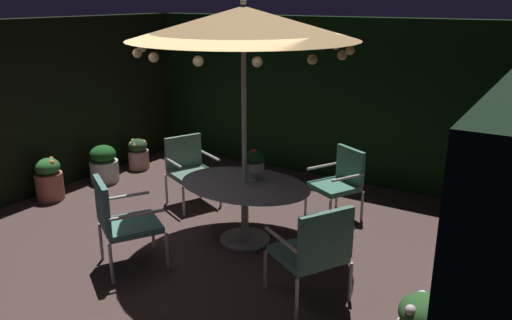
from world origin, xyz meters
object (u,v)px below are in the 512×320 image
potted_plant_back_right (489,192)px  potted_plant_front_corner (138,154)px  patio_dining_table (245,195)px  patio_umbrella (243,23)px  centerpiece_planter (254,162)px  patio_chair_east (121,218)px  potted_plant_back_left (459,262)px  patio_chair_northeast (189,166)px  potted_plant_right_near (49,179)px  patio_chair_north (340,179)px  patio_chair_southeast (315,248)px  potted_plant_left_near (104,164)px

potted_plant_back_right → potted_plant_front_corner: (-5.53, -0.86, -0.14)m
patio_dining_table → patio_umbrella: size_ratio=0.58×
centerpiece_planter → potted_plant_front_corner: (-3.11, 1.18, -0.71)m
patio_dining_table → patio_chair_east: patio_chair_east is taller
patio_umbrella → patio_chair_east: size_ratio=2.74×
potted_plant_back_left → potted_plant_front_corner: 5.63m
patio_umbrella → potted_plant_front_corner: (-3.09, 1.35, -2.33)m
patio_chair_northeast → potted_plant_right_near: bearing=-151.7°
patio_chair_north → potted_plant_front_corner: (-3.78, 0.05, -0.27)m
centerpiece_planter → patio_chair_northeast: 1.49m
patio_dining_table → potted_plant_front_corner: patio_dining_table is taller
patio_chair_southeast → potted_plant_front_corner: (-4.37, 2.09, -0.30)m
potted_plant_right_near → potted_plant_back_left: bearing=6.9°
patio_dining_table → patio_chair_east: bearing=-121.7°
patio_umbrella → patio_chair_east: patio_umbrella is taller
potted_plant_left_near → potted_plant_front_corner: bearing=90.4°
centerpiece_planter → potted_plant_back_left: (2.42, 0.12, -0.71)m
patio_chair_north → centerpiece_planter: bearing=-120.8°
patio_umbrella → patio_chair_north: patio_umbrella is taller
potted_plant_back_left → potted_plant_front_corner: (-5.53, 1.06, -0.00)m
patio_dining_table → potted_plant_back_right: bearing=42.2°
patio_chair_east → potted_plant_right_near: bearing=160.1°
patio_chair_north → potted_plant_back_left: patio_chair_north is taller
patio_chair_east → potted_plant_right_near: 2.58m
patio_chair_northeast → potted_plant_back_right: 4.11m
patio_chair_east → potted_plant_back_left: (3.22, 1.55, -0.32)m
potted_plant_right_near → patio_chair_north: bearing=23.5°
potted_plant_front_corner → potted_plant_right_near: 1.74m
potted_plant_left_near → potted_plant_back_right: bearing=16.6°
potted_plant_left_near → patio_dining_table: bearing=-10.4°
potted_plant_back_left → potted_plant_front_corner: bearing=169.2°
patio_dining_table → centerpiece_planter: centerpiece_planter is taller
patio_chair_northeast → potted_plant_left_near: 1.76m
potted_plant_right_near → potted_plant_back_right: bearing=24.8°
centerpiece_planter → patio_chair_east: centerpiece_planter is taller
centerpiece_planter → potted_plant_front_corner: 3.40m
potted_plant_back_left → potted_plant_right_near: potted_plant_right_near is taller
patio_chair_northeast → patio_chair_east: size_ratio=0.93×
patio_dining_table → potted_plant_left_near: bearing=169.6°
potted_plant_left_near → potted_plant_back_right: 5.76m
patio_dining_table → potted_plant_right_near: 3.23m
patio_umbrella → potted_plant_left_near: bearing=169.6°
potted_plant_back_right → potted_plant_right_near: bearing=-155.2°
potted_plant_left_near → potted_plant_front_corner: potted_plant_left_near is taller
potted_plant_left_near → patio_chair_southeast: bearing=-16.7°
patio_dining_table → potted_plant_front_corner: 3.39m
potted_plant_back_right → potted_plant_right_near: size_ratio=1.19×
patio_chair_east → potted_plant_back_right: size_ratio=1.39×
potted_plant_left_near → potted_plant_front_corner: (-0.01, 0.78, -0.03)m
potted_plant_left_near → potted_plant_back_left: bearing=-2.8°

